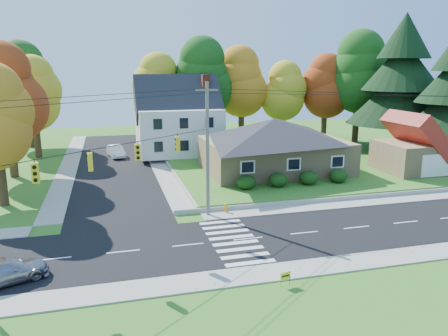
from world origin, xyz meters
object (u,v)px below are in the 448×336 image
at_px(ranch_house, 274,144).
at_px(white_car, 116,151).
at_px(fire_hydrant, 226,208).
at_px(silver_sedan, 3,271).

height_order(ranch_house, white_car, ranch_house).
bearing_deg(fire_hydrant, silver_sedan, -150.81).
relative_size(ranch_house, silver_sedan, 3.24).
bearing_deg(ranch_house, fire_hydrant, -127.25).
height_order(ranch_house, fire_hydrant, ranch_house).
bearing_deg(fire_hydrant, white_car, 107.47).
bearing_deg(ranch_house, silver_sedan, -140.21).
relative_size(white_car, fire_hydrant, 5.78).
xyz_separation_m(ranch_house, silver_sedan, (-22.16, -18.46, -2.59)).
distance_m(ranch_house, silver_sedan, 28.96).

